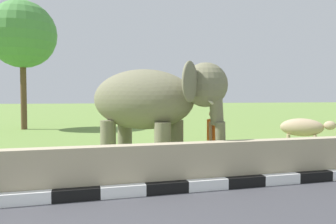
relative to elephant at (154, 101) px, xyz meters
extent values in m
cube|color=white|center=(-2.96, -2.42, -1.77)|extent=(0.90, 0.20, 0.24)
cube|color=black|center=(-2.06, -2.42, -1.77)|extent=(0.90, 0.20, 0.24)
cube|color=white|center=(-1.16, -2.42, -1.77)|extent=(0.90, 0.20, 0.24)
cube|color=black|center=(-0.26, -2.42, -1.77)|extent=(0.90, 0.20, 0.24)
cube|color=white|center=(0.64, -2.42, -1.77)|extent=(0.90, 0.20, 0.24)
cube|color=black|center=(1.54, -2.42, -1.77)|extent=(0.90, 0.20, 0.24)
cube|color=white|center=(2.44, -2.42, -1.77)|extent=(0.90, 0.20, 0.24)
cube|color=black|center=(3.34, -2.42, -1.77)|extent=(0.90, 0.20, 0.24)
cube|color=tan|center=(-0.16, -2.12, -1.39)|extent=(28.00, 0.36, 1.00)
cylinder|color=#757257|center=(0.66, 0.04, -1.22)|extent=(0.44, 0.44, 1.35)
cylinder|color=#757257|center=(0.09, -0.66, -1.22)|extent=(0.44, 0.44, 1.35)
cylinder|color=#757257|center=(-0.66, 1.11, -1.22)|extent=(0.44, 0.44, 1.35)
cylinder|color=#757257|center=(-1.23, 0.41, -1.22)|extent=(0.44, 0.44, 1.35)
ellipsoid|color=#757257|center=(-0.28, 0.23, 0.05)|extent=(3.42, 3.19, 1.70)
sphere|color=#757257|center=(1.17, -0.95, 0.43)|extent=(1.16, 1.16, 1.16)
ellipsoid|color=#D84C8C|center=(1.39, -1.13, 0.58)|extent=(0.68, 0.72, 0.44)
ellipsoid|color=#757257|center=(1.55, -0.25, 0.48)|extent=(0.75, 0.85, 1.00)
ellipsoid|color=#757257|center=(0.57, -1.46, 0.48)|extent=(0.75, 0.85, 1.00)
cylinder|color=#757257|center=(1.39, -1.13, -0.12)|extent=(0.62, 0.65, 1.00)
cylinder|color=#757257|center=(1.48, -1.20, -0.92)|extent=(0.42, 0.44, 0.82)
cone|color=beige|center=(1.53, -0.88, -0.02)|extent=(0.46, 0.53, 0.22)
cone|color=beige|center=(1.17, -1.31, -0.02)|extent=(0.46, 0.53, 0.22)
cylinder|color=navy|center=(1.63, -0.47, -1.48)|extent=(0.15, 0.15, 0.82)
cylinder|color=navy|center=(1.50, -0.62, -1.48)|extent=(0.15, 0.15, 0.82)
cube|color=#D85919|center=(1.56, -0.55, -0.78)|extent=(0.44, 0.46, 0.58)
cylinder|color=#9E7251|center=(1.73, -0.35, -0.81)|extent=(0.17, 0.18, 0.53)
cylinder|color=#9E7251|center=(1.40, -0.75, -0.81)|extent=(0.16, 0.16, 0.53)
sphere|color=#9E7251|center=(1.56, -0.55, -0.35)|extent=(0.23, 0.23, 0.23)
cylinder|color=tan|center=(6.34, 1.19, -1.57)|extent=(0.12, 0.12, 0.65)
cylinder|color=tan|center=(6.11, 0.90, -1.57)|extent=(0.12, 0.12, 0.65)
cylinder|color=tan|center=(5.63, 1.74, -1.57)|extent=(0.12, 0.12, 0.65)
cylinder|color=tan|center=(5.40, 1.46, -1.57)|extent=(0.12, 0.12, 0.65)
ellipsoid|color=tan|center=(5.87, 1.32, -1.00)|extent=(1.55, 1.40, 0.66)
ellipsoid|color=tan|center=(6.60, 0.75, -0.90)|extent=(0.48, 0.45, 0.32)
cylinder|color=brown|center=(-5.40, 13.03, 0.49)|extent=(0.36, 0.36, 4.77)
sphere|color=#4C8D42|center=(-5.40, 13.03, 4.02)|extent=(4.13, 4.13, 4.13)
camera|label=1|loc=(-1.97, -8.79, 0.10)|focal=34.48mm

